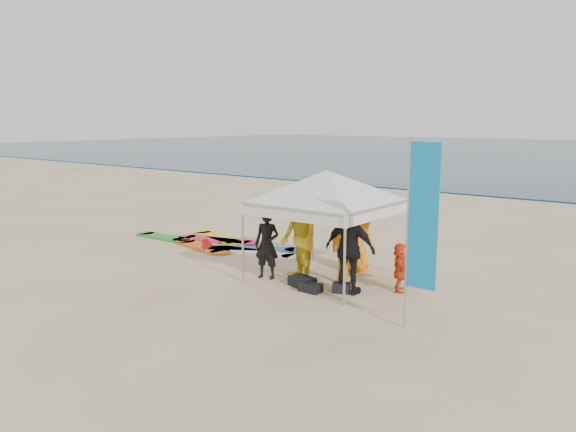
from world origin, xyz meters
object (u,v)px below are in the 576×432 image
Objects in this scene: person_orange_b at (356,232)px; feather_flag at (422,219)px; person_orange_a at (347,244)px; surfboard_spread at (221,244)px; person_yellow at (299,239)px; person_black_b at (350,249)px; person_black_a at (267,244)px; person_seated at (400,267)px; marker_pennant at (209,245)px; canopy_tent at (327,171)px.

person_orange_b is 3.97m from feather_flag.
person_orange_a is 0.33× the size of surfboard_spread.
person_yellow reaches higher than person_black_b.
feather_flag reaches higher than person_black_a.
surfboard_spread is (-6.07, 0.79, -0.48)m from person_seated.
surfboard_spread is at bearing 127.73° from marker_pennant.
person_black_a is at bearing 167.79° from feather_flag.
canopy_tent reaches higher than marker_pennant.
marker_pennant is (-4.75, -0.91, -0.02)m from person_seated.
person_orange_b is 1.86× the size of person_seated.
marker_pennant is at bearing 73.76° from person_seated.
person_yellow is 1.86× the size of person_seated.
surfboard_spread is at bearing 167.16° from canopy_tent.
person_orange_b is at bearing 78.38° from canopy_tent.
person_seated is at bearing 47.21° from person_yellow.
canopy_tent is 5.06m from surfboard_spread.
feather_flag is at bearing -8.86° from marker_pennant.
person_black_b is at bearing -16.65° from surfboard_spread.
surfboard_spread is (-7.35, 2.64, -1.90)m from feather_flag.
person_orange_a is 1.26m from person_seated.
marker_pennant is at bearing -166.62° from canopy_tent.
surfboard_spread is at bearing -21.32° from person_black_b.
person_seated is 2.66m from feather_flag.
person_black_b is 5.64m from surfboard_spread.
person_seated is 0.19× the size of surfboard_spread.
person_seated is at bearing 167.04° from person_orange_b.
person_yellow is 1.01× the size of person_black_b.
person_black_b is (0.45, -0.59, 0.05)m from person_orange_a.
person_black_a is 0.42× the size of canopy_tent.
feather_flag is 5.17× the size of marker_pennant.
person_black_b is at bearing -31.31° from canopy_tent.
person_orange_b is at bearing 96.90° from person_yellow.
person_black_b is 0.98× the size of person_orange_b.
surfboard_spread is (-3.93, 1.49, -0.92)m from person_yellow.
marker_pennant is 2.20m from surfboard_spread.
person_black_a is 0.82× the size of person_orange_b.
person_black_b is at bearing -13.22° from person_black_a.
surfboard_spread is at bearing 160.21° from feather_flag.
feather_flag is at bearing 171.24° from person_orange_a.
person_yellow is 0.51× the size of canopy_tent.
feather_flag is (3.41, -1.16, 0.98)m from person_yellow.
surfboard_spread is at bearing 55.44° from person_seated.
marker_pennant is at bearing 171.14° from feather_flag.
canopy_tent reaches higher than person_black_a.
person_black_a is at bearing -1.52° from marker_pennant.
person_orange_b is 3.01× the size of marker_pennant.
canopy_tent is (-0.20, -0.97, 1.49)m from person_orange_b.
canopy_tent is at bearing 91.96° from person_orange_b.
person_black_a reaches higher than surfboard_spread.
person_black_b is 0.57× the size of feather_flag.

